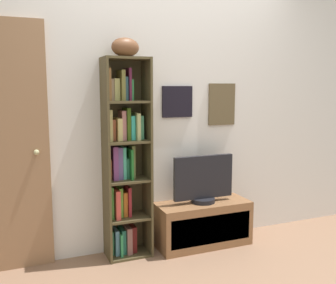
# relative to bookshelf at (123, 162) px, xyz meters

# --- Properties ---
(back_wall) EXTENTS (4.80, 0.08, 2.50)m
(back_wall) POSITION_rel_bookshelf_xyz_m (0.45, 0.13, 0.42)
(back_wall) COLOR silver
(back_wall) RESTS_ON ground
(bookshelf) EXTENTS (0.38, 0.26, 1.72)m
(bookshelf) POSITION_rel_bookshelf_xyz_m (0.00, 0.00, 0.00)
(bookshelf) COLOR #463D24
(bookshelf) RESTS_ON ground
(football) EXTENTS (0.28, 0.21, 0.16)m
(football) POSITION_rel_bookshelf_xyz_m (0.02, -0.03, 0.96)
(football) COLOR brown
(football) RESTS_ON bookshelf
(tv_stand) EXTENTS (0.88, 0.35, 0.41)m
(tv_stand) POSITION_rel_bookshelf_xyz_m (0.73, -0.08, -0.63)
(tv_stand) COLOR brown
(tv_stand) RESTS_ON ground
(television) EXTENTS (0.58, 0.22, 0.44)m
(television) POSITION_rel_bookshelf_xyz_m (0.73, -0.08, -0.21)
(television) COLOR black
(television) RESTS_ON tv_stand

